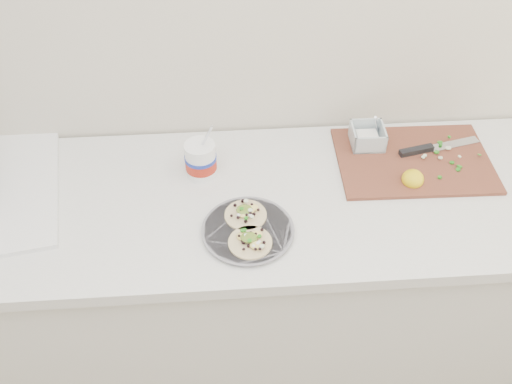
{
  "coord_description": "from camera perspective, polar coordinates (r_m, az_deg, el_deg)",
  "views": [
    {
      "loc": [
        -0.01,
        0.2,
        2.1
      ],
      "look_at": [
        0.07,
        1.37,
        0.96
      ],
      "focal_mm": 40.0,
      "sensor_mm": 36.0,
      "label": 1
    }
  ],
  "objects": [
    {
      "name": "cutboard",
      "position": [
        1.89,
        15.17,
        3.59
      ],
      "size": [
        0.49,
        0.35,
        0.07
      ],
      "rotation": [
        0.0,
        0.0,
        -0.02
      ],
      "color": "brown",
      "rests_on": "counter"
    },
    {
      "name": "tub",
      "position": [
        1.74,
        -5.49,
        3.47
      ],
      "size": [
        0.1,
        0.1,
        0.22
      ],
      "rotation": [
        0.0,
        0.0,
        0.23
      ],
      "color": "white",
      "rests_on": "counter"
    },
    {
      "name": "taco_plate",
      "position": [
        1.59,
        -0.82,
        -3.65
      ],
      "size": [
        0.26,
        0.26,
        0.04
      ],
      "rotation": [
        0.0,
        0.0,
        -0.2
      ],
      "color": "slate",
      "rests_on": "counter"
    },
    {
      "name": "counter",
      "position": [
        2.05,
        -2.23,
        -9.25
      ],
      "size": [
        2.44,
        0.66,
        0.9
      ],
      "color": "silver",
      "rests_on": "ground"
    }
  ]
}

